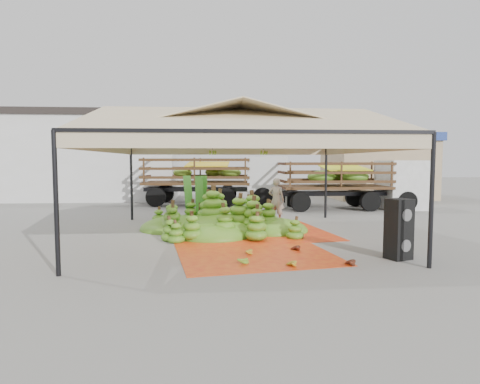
{
  "coord_description": "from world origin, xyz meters",
  "views": [
    {
      "loc": [
        -0.88,
        -12.41,
        2.37
      ],
      "look_at": [
        0.2,
        1.5,
        1.3
      ],
      "focal_mm": 30.0,
      "sensor_mm": 36.0,
      "label": 1
    }
  ],
  "objects": [
    {
      "name": "hand_yellow_a",
      "position": [
        0.04,
        -2.41,
        0.1
      ],
      "size": [
        0.49,
        0.42,
        0.21
      ],
      "primitive_type": "ellipsoid",
      "rotation": [
        0.0,
        0.0,
        -0.11
      ],
      "color": "gold",
      "rests_on": "ground"
    },
    {
      "name": "hand_yellow_b",
      "position": [
        0.89,
        -3.7,
        0.1
      ],
      "size": [
        0.51,
        0.45,
        0.21
      ],
      "primitive_type": "ellipsoid",
      "rotation": [
        0.0,
        0.0,
        0.19
      ],
      "color": "gold",
      "rests_on": "ground"
    },
    {
      "name": "banana_heap",
      "position": [
        -0.29,
        1.21,
        0.64
      ],
      "size": [
        6.83,
        5.98,
        1.29
      ],
      "primitive_type": "ellipsoid",
      "rotation": [
        0.0,
        0.0,
        0.19
      ],
      "color": "#3A801A",
      "rests_on": "ground"
    },
    {
      "name": "tarp_right",
      "position": [
        0.91,
        0.94,
        0.01
      ],
      "size": [
        4.8,
        4.97,
        0.01
      ],
      "primitive_type": "cube",
      "rotation": [
        0.0,
        0.0,
        0.15
      ],
      "color": "#E85915",
      "rests_on": "ground"
    },
    {
      "name": "banana_leaves",
      "position": [
        -1.36,
        2.36,
        0.0
      ],
      "size": [
        0.96,
        1.36,
        3.7
      ],
      "primitive_type": null,
      "color": "#31691C",
      "rests_on": "ground"
    },
    {
      "name": "canopy_tent",
      "position": [
        0.0,
        0.0,
        3.3
      ],
      "size": [
        8.1,
        8.1,
        4.0
      ],
      "color": "black",
      "rests_on": "ground"
    },
    {
      "name": "hanging_bunches",
      "position": [
        -0.02,
        -0.71,
        2.62
      ],
      "size": [
        1.74,
        0.24,
        0.2
      ],
      "color": "#48861B",
      "rests_on": "ground"
    },
    {
      "name": "hand_green",
      "position": [
        -0.14,
        -3.26,
        0.1
      ],
      "size": [
        0.59,
        0.58,
        0.21
      ],
      "primitive_type": "ellipsoid",
      "rotation": [
        0.0,
        0.0,
        -0.7
      ],
      "color": "#55841B",
      "rests_on": "ground"
    },
    {
      "name": "building_tan",
      "position": [
        10.0,
        13.0,
        2.07
      ],
      "size": [
        6.3,
        5.3,
        4.1
      ],
      "color": "tan",
      "rests_on": "ground"
    },
    {
      "name": "hand_red_a",
      "position": [
        2.23,
        -3.7,
        0.11
      ],
      "size": [
        0.49,
        0.4,
        0.22
      ],
      "primitive_type": "ellipsoid",
      "rotation": [
        0.0,
        0.0,
        -0.02
      ],
      "color": "#5B2814",
      "rests_on": "ground"
    },
    {
      "name": "speaker_stack",
      "position": [
        3.7,
        -3.14,
        0.73
      ],
      "size": [
        0.66,
        0.62,
        1.47
      ],
      "rotation": [
        0.0,
        0.0,
        0.35
      ],
      "color": "black",
      "rests_on": "ground"
    },
    {
      "name": "truck_right",
      "position": [
        6.47,
        7.02,
        1.49
      ],
      "size": [
        7.06,
        2.53,
        2.41
      ],
      "rotation": [
        0.0,
        0.0,
        -0.01
      ],
      "color": "#4E361A",
      "rests_on": "ground"
    },
    {
      "name": "building_white",
      "position": [
        -10.0,
        14.0,
        2.71
      ],
      "size": [
        14.3,
        6.3,
        5.4
      ],
      "color": "silver",
      "rests_on": "ground"
    },
    {
      "name": "vendor",
      "position": [
        1.74,
        3.01,
        0.87
      ],
      "size": [
        0.75,
        0.64,
        1.73
      ],
      "primitive_type": "imported",
      "rotation": [
        0.0,
        0.0,
        2.71
      ],
      "color": "gray",
      "rests_on": "ground"
    },
    {
      "name": "truck_left",
      "position": [
        -0.23,
        9.52,
        1.61
      ],
      "size": [
        7.84,
        3.29,
        2.62
      ],
      "rotation": [
        0.0,
        0.0,
        -0.09
      ],
      "color": "#4A3618",
      "rests_on": "ground"
    },
    {
      "name": "ground",
      "position": [
        0.0,
        0.0,
        0.0
      ],
      "size": [
        90.0,
        90.0,
        0.0
      ],
      "primitive_type": "plane",
      "color": "slate",
      "rests_on": "ground"
    },
    {
      "name": "hand_red_b",
      "position": [
        1.34,
        -2.11,
        0.1
      ],
      "size": [
        0.54,
        0.49,
        0.21
      ],
      "primitive_type": "ellipsoid",
      "rotation": [
        0.0,
        0.0,
        0.3
      ],
      "color": "#531A13",
      "rests_on": "ground"
    },
    {
      "name": "tarp_left",
      "position": [
        0.27,
        -2.24,
        0.01
      ],
      "size": [
        4.39,
        4.24,
        0.01
      ],
      "primitive_type": "cube",
      "rotation": [
        0.0,
        0.0,
        0.16
      ],
      "color": "orange",
      "rests_on": "ground"
    }
  ]
}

